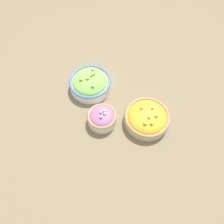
{
  "coord_description": "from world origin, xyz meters",
  "views": [
    {
      "loc": [
        0.21,
        -0.39,
        0.8
      ],
      "look_at": [
        0.0,
        0.0,
        0.03
      ],
      "focal_mm": 35.0,
      "sensor_mm": 36.0,
      "label": 1
    }
  ],
  "objects": [
    {
      "name": "ground_plane",
      "position": [
        0.0,
        0.0,
        0.0
      ],
      "size": [
        3.0,
        3.0,
        0.0
      ],
      "primitive_type": "plane",
      "color": "#75664C"
    },
    {
      "name": "bowl_squash",
      "position": [
        0.14,
        0.04,
        0.03
      ],
      "size": [
        0.18,
        0.18,
        0.07
      ],
      "color": "beige",
      "rests_on": "ground_plane"
    },
    {
      "name": "bowl_lettuce",
      "position": [
        -0.15,
        0.08,
        0.03
      ],
      "size": [
        0.18,
        0.18,
        0.08
      ],
      "color": "white",
      "rests_on": "ground_plane"
    },
    {
      "name": "bowl_red_onion",
      "position": [
        -0.02,
        -0.04,
        0.03
      ],
      "size": [
        0.12,
        0.12,
        0.07
      ],
      "color": "silver",
      "rests_on": "ground_plane"
    }
  ]
}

